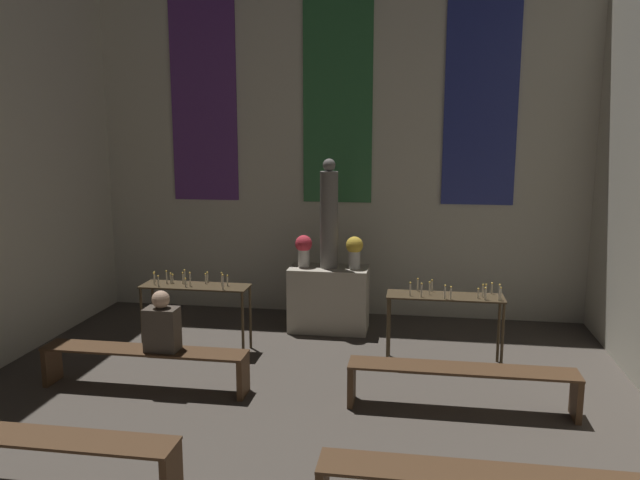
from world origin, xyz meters
The scene contains 11 objects.
wall_back centered at (0.00, 10.68, 2.78)m, with size 7.69×0.16×5.51m.
altar centered at (0.00, 9.73, 0.46)m, with size 1.12×0.58×0.92m.
statue centered at (0.00, 9.73, 1.65)m, with size 0.25×0.25×1.54m.
flower_vase_left centered at (-0.36, 9.73, 1.19)m, with size 0.24×0.24×0.46m.
flower_vase_right centered at (0.36, 9.73, 1.19)m, with size 0.24×0.24×0.46m.
candle_rack_left centered at (-1.59, 8.63, 0.76)m, with size 1.41×0.41×1.08m.
candle_rack_right centered at (1.60, 8.63, 0.76)m, with size 1.41×0.41×1.08m.
pew_third_left centered at (-1.72, 5.35, 0.35)m, with size 2.32×0.36×0.47m.
pew_back_left centered at (-1.72, 7.35, 0.35)m, with size 2.32×0.36×0.47m.
pew_back_right centered at (1.72, 7.35, 0.35)m, with size 2.32×0.36×0.47m.
person_seated centered at (-1.50, 7.35, 0.76)m, with size 0.36×0.24×0.68m.
Camera 1 is at (1.24, 1.16, 2.87)m, focal length 35.00 mm.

